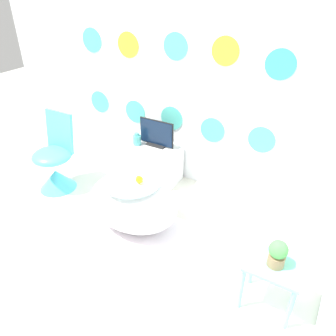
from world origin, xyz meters
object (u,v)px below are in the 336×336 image
at_px(tv, 156,134).
at_px(vase, 137,140).
at_px(bathtub, 133,202).
at_px(chair, 55,166).
at_px(potted_plant_left, 278,253).

relative_size(tv, vase, 2.95).
relative_size(bathtub, vase, 6.26).
distance_m(chair, tv, 1.21).
height_order(chair, tv, chair).
bearing_deg(chair, bathtub, -4.23).
bearing_deg(vase, tv, 24.71).
distance_m(bathtub, chair, 1.15).
bearing_deg(vase, chair, -137.78).
height_order(bathtub, tv, tv).
relative_size(vase, potted_plant_left, 0.68).
distance_m(vase, potted_plant_left, 2.11).
bearing_deg(vase, bathtub, -58.51).
bearing_deg(tv, potted_plant_left, -33.22).
height_order(tv, potted_plant_left, tv).
relative_size(chair, vase, 6.05).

